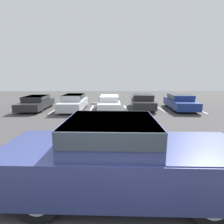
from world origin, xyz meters
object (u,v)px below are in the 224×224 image
object	(u,v)px
parked_sedan_d	(142,101)
parked_sedan_e	(180,101)
pickup_truck	(124,158)
parked_sedan_b	(74,102)
parked_sedan_a	(36,102)
wheel_stop_curb	(100,103)
parked_sedan_c	(109,102)

from	to	relation	value
parked_sedan_d	parked_sedan_e	size ratio (longest dim) A/B	0.96
pickup_truck	parked_sedan_b	world-z (taller)	pickup_truck
parked_sedan_a	parked_sedan_e	world-z (taller)	parked_sedan_e
parked_sedan_b	parked_sedan_e	distance (m)	8.94
pickup_truck	wheel_stop_curb	size ratio (longest dim) A/B	3.12
parked_sedan_a	parked_sedan_c	xyz separation A→B (m)	(6.15, -0.18, 0.01)
pickup_truck	parked_sedan_e	size ratio (longest dim) A/B	1.23
pickup_truck	parked_sedan_b	xyz separation A→B (m)	(-3.20, 10.69, -0.24)
parked_sedan_e	parked_sedan_a	bearing A→B (deg)	-85.76
pickup_truck	parked_sedan_c	bearing A→B (deg)	94.32
parked_sedan_b	wheel_stop_curb	xyz separation A→B (m)	(2.04, 2.95, -0.60)
parked_sedan_a	parked_sedan_d	distance (m)	9.02
parked_sedan_a	parked_sedan_b	size ratio (longest dim) A/B	0.96
parked_sedan_e	pickup_truck	bearing A→B (deg)	-22.96
parked_sedan_b	wheel_stop_curb	bearing A→B (deg)	146.54
pickup_truck	parked_sedan_c	world-z (taller)	pickup_truck
parked_sedan_b	parked_sedan_d	world-z (taller)	parked_sedan_b
parked_sedan_e	wheel_stop_curb	xyz separation A→B (m)	(-6.89, 2.87, -0.60)
parked_sedan_a	parked_sedan_b	xyz separation A→B (m)	(3.20, -0.26, 0.06)
parked_sedan_a	parked_sedan_e	size ratio (longest dim) A/B	0.96
pickup_truck	parked_sedan_a	size ratio (longest dim) A/B	1.28
parked_sedan_a	parked_sedan_d	world-z (taller)	parked_sedan_d
parked_sedan_c	parked_sedan_a	bearing A→B (deg)	-90.33
wheel_stop_curb	parked_sedan_d	bearing A→B (deg)	-33.33
parked_sedan_c	parked_sedan_d	size ratio (longest dim) A/B	1.03
parked_sedan_a	parked_sedan_e	xyz separation A→B (m)	(12.13, -0.18, 0.06)
parked_sedan_a	wheel_stop_curb	bearing A→B (deg)	116.20
parked_sedan_b	pickup_truck	bearing A→B (deg)	17.94
parked_sedan_e	wheel_stop_curb	world-z (taller)	parked_sedan_e
parked_sedan_b	parked_sedan_c	distance (m)	2.95
parked_sedan_d	wheel_stop_curb	bearing A→B (deg)	-117.64
parked_sedan_a	parked_sedan_d	size ratio (longest dim) A/B	0.99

